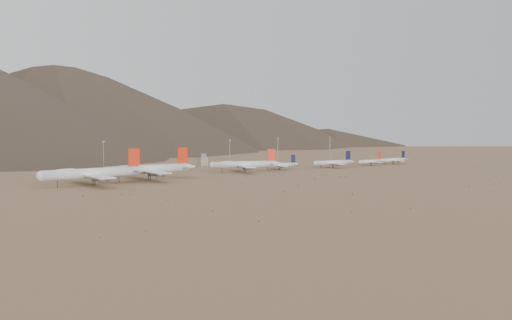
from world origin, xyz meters
TOP-DOWN VIEW (x-y plane):
  - ground at (0.00, 0.00)m, footprint 3000.00×3000.00m
  - widebody_west at (-120.32, 20.18)m, footprint 80.70×61.70m
  - widebody_centre at (-74.19, 29.23)m, footprint 77.81×59.41m
  - widebody_east at (20.71, 38.25)m, footprint 62.73×50.06m
  - narrowbody_a at (61.99, 40.06)m, footprint 38.89×28.47m
  - narrowbody_b at (114.68, 24.46)m, footprint 46.53×33.94m
  - narrowbody_c at (164.80, 22.48)m, footprint 38.39×27.47m
  - narrowbody_d at (196.85, 20.51)m, footprint 39.98×28.70m
  - control_tower at (30.00, 120.00)m, footprint 8.00×8.00m
  - mast_west at (-63.99, 136.94)m, footprint 2.00×0.60m
  - mast_centre at (50.01, 101.57)m, footprint 2.00×0.60m
  - mast_east at (137.06, 133.41)m, footprint 2.00×0.60m
  - mast_far_east at (205.10, 120.44)m, footprint 2.00×0.60m
  - desert_scrub at (22.29, -74.56)m, footprint 413.21×183.01m

SIDE VIEW (x-z plane):
  - ground at x=0.00m, z-range 0.00..0.00m
  - desert_scrub at x=22.29m, z-range -0.14..0.80m
  - narrowbody_c at x=164.80m, z-range -2.22..10.44m
  - narrowbody_a at x=61.99m, z-range -2.28..10.69m
  - narrowbody_d at x=196.85m, z-range -2.31..10.87m
  - narrowbody_b at x=114.68m, z-range -2.71..12.75m
  - control_tower at x=30.00m, z-range -0.68..11.32m
  - widebody_east at x=20.71m, z-range -3.02..16.45m
  - widebody_centre at x=-74.19m, z-range -3.59..19.53m
  - widebody_west at x=-120.32m, z-range -3.72..20.25m
  - mast_west at x=-63.99m, z-range 1.35..27.05m
  - mast_centre at x=50.01m, z-range 1.35..27.05m
  - mast_east at x=137.06m, z-range 1.35..27.05m
  - mast_far_east at x=205.10m, z-range 1.35..27.05m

